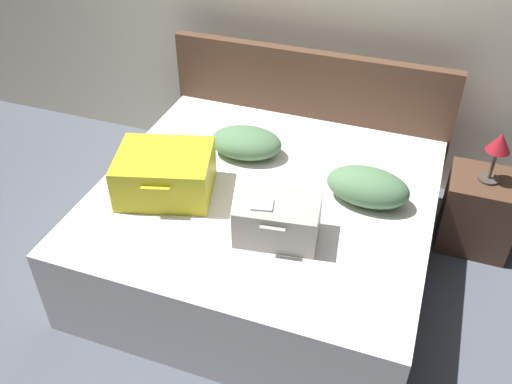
# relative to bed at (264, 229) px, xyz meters

# --- Properties ---
(ground_plane) EXTENTS (12.00, 12.00, 0.00)m
(ground_plane) POSITION_rel_bed_xyz_m (0.00, -0.40, -0.29)
(ground_plane) COLOR #4C515B
(back_wall) EXTENTS (8.00, 0.10, 2.60)m
(back_wall) POSITION_rel_bed_xyz_m (0.00, 1.25, 1.01)
(back_wall) COLOR beige
(back_wall) RESTS_ON ground
(bed) EXTENTS (1.93, 1.83, 0.57)m
(bed) POSITION_rel_bed_xyz_m (0.00, 0.00, 0.00)
(bed) COLOR silver
(bed) RESTS_ON ground
(headboard) EXTENTS (1.97, 0.08, 1.06)m
(headboard) POSITION_rel_bed_xyz_m (0.00, 0.96, 0.24)
(headboard) COLOR #4C3323
(headboard) RESTS_ON ground
(hard_case_large) EXTENTS (0.63, 0.56, 0.26)m
(hard_case_large) POSITION_rel_bed_xyz_m (-0.54, -0.18, 0.41)
(hard_case_large) COLOR gold
(hard_case_large) RESTS_ON bed
(hard_case_medium) EXTENTS (0.46, 0.35, 0.23)m
(hard_case_medium) POSITION_rel_bed_xyz_m (0.19, -0.34, 0.40)
(hard_case_medium) COLOR gray
(hard_case_medium) RESTS_ON bed
(pillow_near_headboard) EXTENTS (0.49, 0.35, 0.18)m
(pillow_near_headboard) POSITION_rel_bed_xyz_m (-0.24, 0.33, 0.38)
(pillow_near_headboard) COLOR #4C724C
(pillow_near_headboard) RESTS_ON bed
(pillow_center_head) EXTENTS (0.49, 0.31, 0.20)m
(pillow_center_head) POSITION_rel_bed_xyz_m (0.58, 0.12, 0.39)
(pillow_center_head) COLOR #4C724C
(pillow_center_head) RESTS_ON bed
(nightstand) EXTENTS (0.44, 0.40, 0.51)m
(nightstand) POSITION_rel_bed_xyz_m (1.25, 0.67, -0.03)
(nightstand) COLOR #4C3323
(nightstand) RESTS_ON ground
(table_lamp) EXTENTS (0.14, 0.14, 0.33)m
(table_lamp) POSITION_rel_bed_xyz_m (1.25, 0.67, 0.47)
(table_lamp) COLOR #3F3833
(table_lamp) RESTS_ON nightstand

